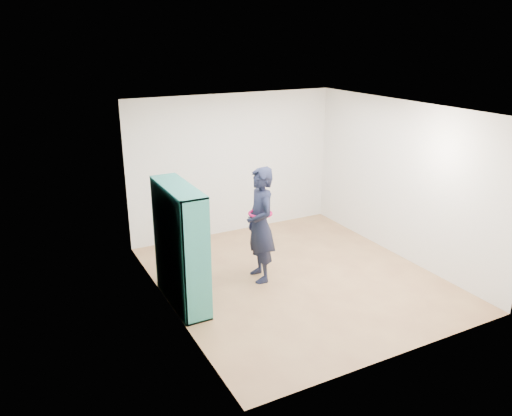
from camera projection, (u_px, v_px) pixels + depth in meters
floor at (296, 277)px, 7.75m from camera, size 4.50×4.50×0.00m
ceiling at (301, 109)px, 6.90m from camera, size 4.50×4.50×0.00m
wall_left at (167, 220)px, 6.45m from camera, size 0.02×4.50×2.60m
wall_right at (402, 181)px, 8.19m from camera, size 0.02×4.50×2.60m
wall_back at (234, 165)px, 9.21m from camera, size 4.00×0.02×2.60m
wall_front at (408, 254)px, 5.44m from camera, size 4.00×0.02×2.60m
bookshelf at (179, 248)px, 6.76m from camera, size 0.37×1.28×1.71m
person at (260, 225)px, 7.44m from camera, size 0.50×0.69×1.77m
smartphone at (249, 217)px, 7.44m from camera, size 0.02×0.10×0.12m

